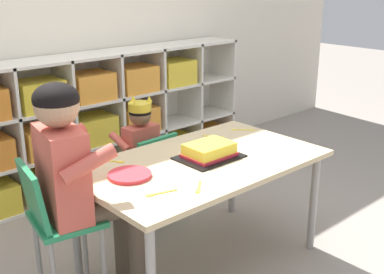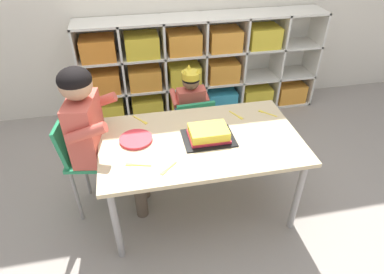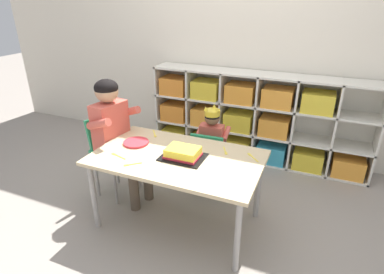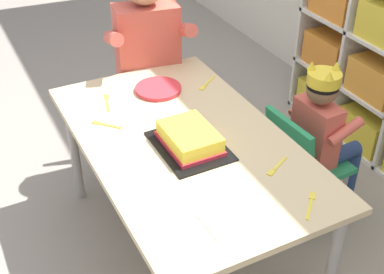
# 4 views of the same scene
# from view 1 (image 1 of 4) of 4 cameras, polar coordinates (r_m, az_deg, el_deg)

# --- Properties ---
(ground) EXTENTS (16.00, 16.00, 0.00)m
(ground) POSITION_cam_1_polar(r_m,az_deg,el_deg) (2.77, 1.01, -14.36)
(ground) COLOR gray
(storage_cubby_shelf) EXTENTS (2.32, 0.32, 0.97)m
(storage_cubby_shelf) POSITION_cam_1_polar(r_m,az_deg,el_deg) (3.67, -10.50, 1.36)
(storage_cubby_shelf) COLOR silver
(storage_cubby_shelf) RESTS_ON ground
(activity_table) EXTENTS (1.26, 0.74, 0.60)m
(activity_table) POSITION_cam_1_polar(r_m,az_deg,el_deg) (2.51, 1.08, -3.86)
(activity_table) COLOR #D1B789
(activity_table) RESTS_ON ground
(classroom_chair_blue) EXTENTS (0.33, 0.32, 0.59)m
(classroom_chair_blue) POSITION_cam_1_polar(r_m,az_deg,el_deg) (3.01, -5.14, -3.97)
(classroom_chair_blue) COLOR #238451
(classroom_chair_blue) RESTS_ON ground
(child_with_crown) EXTENTS (0.30, 0.31, 0.81)m
(child_with_crown) POSITION_cam_1_polar(r_m,az_deg,el_deg) (3.03, -6.45, -0.88)
(child_with_crown) COLOR #D15647
(child_with_crown) RESTS_ON ground
(classroom_chair_adult_side) EXTENTS (0.36, 0.35, 0.74)m
(classroom_chair_adult_side) POSITION_cam_1_polar(r_m,az_deg,el_deg) (2.28, -15.53, -9.36)
(classroom_chair_adult_side) COLOR #238451
(classroom_chair_adult_side) RESTS_ON ground
(adult_helper_seated) EXTENTS (0.46, 0.44, 1.08)m
(adult_helper_seated) POSITION_cam_1_polar(r_m,az_deg,el_deg) (2.22, -13.25, -3.86)
(adult_helper_seated) COLOR #D15647
(adult_helper_seated) RESTS_ON ground
(birthday_cake_on_tray) EXTENTS (0.32, 0.24, 0.08)m
(birthday_cake_on_tray) POSITION_cam_1_polar(r_m,az_deg,el_deg) (2.51, 2.02, -1.74)
(birthday_cake_on_tray) COLOR black
(birthday_cake_on_tray) RESTS_ON activity_table
(paper_plate_stack) EXTENTS (0.21, 0.21, 0.02)m
(paper_plate_stack) POSITION_cam_1_polar(r_m,az_deg,el_deg) (2.30, -7.26, -4.42)
(paper_plate_stack) COLOR #DB333D
(paper_plate_stack) RESTS_ON activity_table
(paper_napkin_square) EXTENTS (0.16, 0.16, 0.00)m
(paper_napkin_square) POSITION_cam_1_polar(r_m,az_deg,el_deg) (2.76, 9.21, -0.76)
(paper_napkin_square) COLOR white
(paper_napkin_square) RESTS_ON activity_table
(fork_near_child_seat) EXTENTS (0.10, 0.13, 0.00)m
(fork_near_child_seat) POSITION_cam_1_polar(r_m,az_deg,el_deg) (2.50, -9.29, -2.79)
(fork_near_child_seat) COLOR yellow
(fork_near_child_seat) RESTS_ON activity_table
(fork_beside_plate_stack) EXTENTS (0.07, 0.12, 0.00)m
(fork_beside_plate_stack) POSITION_cam_1_polar(r_m,az_deg,el_deg) (2.83, 2.69, 0.03)
(fork_beside_plate_stack) COLOR yellow
(fork_beside_plate_stack) RESTS_ON activity_table
(fork_near_cake_tray) EXTENTS (0.11, 0.10, 0.00)m
(fork_near_cake_tray) POSITION_cam_1_polar(r_m,az_deg,el_deg) (2.18, 0.79, -5.90)
(fork_near_cake_tray) COLOR yellow
(fork_near_cake_tray) RESTS_ON activity_table
(fork_scattered_mid_table) EXTENTS (0.14, 0.05, 0.00)m
(fork_scattered_mid_table) POSITION_cam_1_polar(r_m,az_deg,el_deg) (2.13, -3.83, -6.55)
(fork_scattered_mid_table) COLOR yellow
(fork_scattered_mid_table) RESTS_ON activity_table
(fork_by_napkin) EXTENTS (0.11, 0.11, 0.00)m
(fork_by_napkin) POSITION_cam_1_polar(r_m,az_deg,el_deg) (2.97, 5.76, 0.85)
(fork_by_napkin) COLOR yellow
(fork_by_napkin) RESTS_ON activity_table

